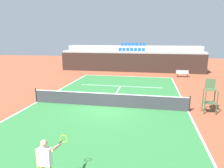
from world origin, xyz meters
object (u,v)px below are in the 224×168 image
object	(u,v)px
umpire_chair	(210,95)
tennis_ball_0	(93,111)
player_bench	(182,73)
tennis_net	(107,100)
player	(46,161)

from	to	relation	value
umpire_chair	tennis_ball_0	size ratio (longest dim) A/B	33.33
player_bench	tennis_ball_0	xyz separation A→B (m)	(-7.52, -14.03, -0.46)
tennis_net	tennis_ball_0	size ratio (longest dim) A/B	167.88
umpire_chair	player	bearing A→B (deg)	-129.63
tennis_net	umpire_chair	world-z (taller)	umpire_chair
player_bench	player	bearing A→B (deg)	-108.30
player	umpire_chair	bearing A→B (deg)	60.59
umpire_chair	player_bench	size ratio (longest dim) A/B	1.47
umpire_chair	tennis_ball_0	xyz separation A→B (m)	(-7.42, -1.22, -1.14)
player_bench	tennis_ball_0	distance (m)	15.92
player	player_bench	xyz separation A→B (m)	(6.98, 21.11, -0.48)
player_bench	umpire_chair	bearing A→B (deg)	-90.45
tennis_net	umpire_chair	xyz separation A→B (m)	(6.70, 0.06, 0.68)
tennis_net	tennis_ball_0	bearing A→B (deg)	-121.81
tennis_net	player	distance (m)	8.27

